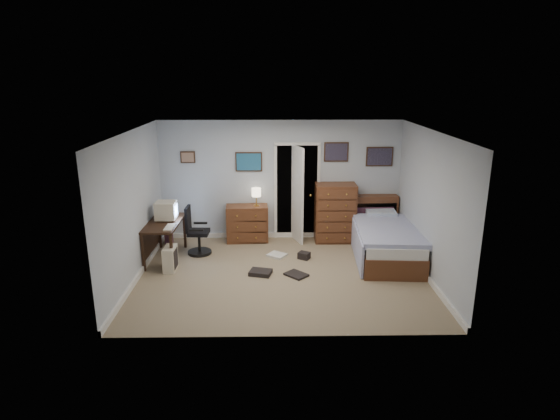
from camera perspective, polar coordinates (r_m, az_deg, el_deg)
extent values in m
cube|color=gray|center=(8.28, 0.27, -7.98)|extent=(5.00, 4.00, 0.02)
cube|color=black|center=(9.01, -13.97, -1.54)|extent=(0.60, 1.27, 0.04)
cube|color=black|center=(8.65, -16.35, -5.03)|extent=(0.05, 0.05, 0.69)
cube|color=black|center=(8.52, -13.07, -5.11)|extent=(0.05, 0.05, 0.69)
cube|color=black|center=(9.73, -14.47, -2.52)|extent=(0.05, 0.05, 0.69)
cube|color=black|center=(9.61, -11.54, -2.55)|extent=(0.05, 0.05, 0.69)
cube|color=black|center=(9.18, -15.49, -3.44)|extent=(0.05, 1.17, 0.49)
cube|color=beige|center=(9.09, -13.73, -0.03)|extent=(0.38, 0.36, 0.33)
cube|color=#8CB2F2|center=(9.04, -12.56, -0.03)|extent=(0.01, 0.27, 0.21)
cube|color=beige|center=(9.13, -13.66, -1.08)|extent=(0.25, 0.25, 0.02)
cube|color=beige|center=(8.63, -13.32, -2.06)|extent=(0.15, 0.39, 0.02)
cube|color=beige|center=(8.62, -13.24, -5.77)|extent=(0.20, 0.41, 0.44)
cube|color=black|center=(8.60, -12.57, -5.79)|extent=(0.01, 0.29, 0.34)
cylinder|color=black|center=(9.34, -9.75, -5.09)|extent=(0.48, 0.48, 0.05)
cylinder|color=black|center=(9.28, -9.81, -3.96)|extent=(0.06, 0.06, 0.36)
cube|color=black|center=(9.21, -9.87, -2.72)|extent=(0.40, 0.40, 0.07)
cube|color=black|center=(9.16, -11.16, -1.07)|extent=(0.07, 0.36, 0.49)
cube|color=black|center=(8.97, -10.16, -2.40)|extent=(0.27, 0.05, 0.04)
cube|color=black|center=(9.37, -9.67, -1.57)|extent=(0.27, 0.05, 0.04)
cube|color=maroon|center=(9.90, -13.48, -1.98)|extent=(0.15, 0.15, 0.74)
cube|color=brown|center=(9.81, -4.02, -1.63)|extent=(0.89, 0.48, 0.77)
cylinder|color=gold|center=(9.69, -2.89, 0.58)|extent=(0.12, 0.12, 0.02)
cylinder|color=gold|center=(9.66, -2.90, 1.24)|extent=(0.02, 0.02, 0.23)
cylinder|color=beige|center=(9.62, -2.91, 2.17)|extent=(0.20, 0.20, 0.17)
cube|color=black|center=(10.15, 1.98, 2.62)|extent=(0.90, 0.60, 2.00)
cube|color=white|center=(9.82, -0.55, 2.16)|extent=(0.06, 0.05, 2.00)
cube|color=white|center=(9.86, 4.69, 2.18)|extent=(0.06, 0.05, 2.00)
cube|color=white|center=(9.63, 2.14, 8.07)|extent=(0.96, 0.05, 0.06)
cube|color=white|center=(9.72, 1.85, 2.02)|extent=(0.31, 0.77, 2.00)
sphere|color=gold|center=(9.60, 3.75, 1.80)|extent=(0.06, 0.06, 0.06)
cube|color=brown|center=(9.79, 6.73, -0.34)|extent=(0.83, 0.49, 1.22)
cube|color=brown|center=(10.09, 11.09, -0.86)|extent=(1.07, 0.32, 0.95)
cube|color=black|center=(9.96, 11.27, 0.00)|extent=(0.98, 0.16, 0.32)
cube|color=maroon|center=(9.98, 11.25, -0.24)|extent=(0.85, 0.17, 0.23)
cube|color=brown|center=(9.17, 12.81, -4.61)|extent=(1.22, 2.22, 0.38)
cube|color=white|center=(9.07, 12.92, -2.92)|extent=(1.17, 2.17, 0.19)
cube|color=#626CB6|center=(8.93, 13.08, -2.43)|extent=(1.26, 1.90, 0.11)
cube|color=#626CB6|center=(8.95, 9.36, -4.17)|extent=(0.16, 1.83, 0.58)
cube|color=#829FD0|center=(9.78, 12.20, -0.48)|extent=(0.62, 0.45, 0.14)
cube|color=#331E11|center=(9.83, -11.18, 6.34)|extent=(0.30, 0.03, 0.24)
cube|color=olive|center=(9.81, -11.20, 6.32)|extent=(0.25, 0.01, 0.19)
cube|color=#331E11|center=(9.70, -3.82, 5.89)|extent=(0.55, 0.03, 0.40)
cube|color=navy|center=(9.68, -3.83, 5.87)|extent=(0.50, 0.01, 0.35)
cube|color=#331E11|center=(9.74, 6.87, 7.04)|extent=(0.50, 0.03, 0.40)
cube|color=black|center=(9.73, 6.88, 7.03)|extent=(0.45, 0.01, 0.35)
cube|color=#331E11|center=(9.92, 12.04, 6.38)|extent=(0.55, 0.03, 0.40)
cube|color=black|center=(9.90, 12.06, 6.37)|extent=(0.50, 0.01, 0.35)
cube|color=black|center=(8.29, -2.39, -7.62)|extent=(0.43, 0.36, 0.07)
cube|color=silver|center=(9.07, -0.37, -5.53)|extent=(0.43, 0.41, 0.05)
cube|color=black|center=(8.25, 2.00, -7.88)|extent=(0.46, 0.46, 0.04)
cube|color=black|center=(8.95, 2.95, -5.56)|extent=(0.26, 0.25, 0.13)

